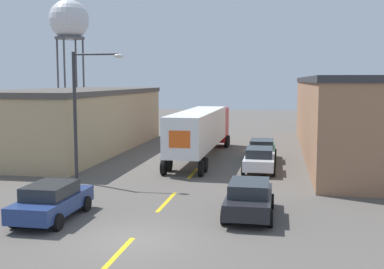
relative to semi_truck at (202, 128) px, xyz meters
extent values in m
plane|color=#56514C|center=(0.46, -19.45, -2.26)|extent=(160.00, 160.00, 0.00)
cube|color=gold|center=(0.46, -21.09, -2.26)|extent=(0.20, 3.82, 0.01)
cube|color=gold|center=(0.46, -13.65, -2.26)|extent=(0.20, 3.82, 0.01)
cube|color=gold|center=(0.46, -6.20, -2.26)|extent=(0.20, 3.82, 0.01)
cube|color=tan|center=(-11.26, 2.12, 0.11)|extent=(8.92, 22.43, 4.76)
cube|color=#4C4742|center=(-11.26, 2.12, 2.69)|extent=(9.12, 22.63, 0.40)
cube|color=#9E7051|center=(13.79, 3.84, 0.62)|extent=(12.13, 29.70, 5.77)
cube|color=#333338|center=(13.79, 3.84, 3.71)|extent=(12.33, 29.90, 0.40)
cube|color=#B21919|center=(0.07, 6.61, -0.29)|extent=(2.29, 2.76, 2.97)
cube|color=white|center=(-0.02, -1.52, 0.11)|extent=(2.51, 12.94, 2.60)
cube|color=#E55619|center=(-0.08, -7.99, 0.11)|extent=(1.31, 0.04, 1.04)
cylinder|color=black|center=(1.26, 6.94, -1.78)|extent=(0.29, 0.98, 0.98)
cylinder|color=black|center=(-1.12, 6.96, -1.78)|extent=(0.29, 0.98, 0.98)
cylinder|color=black|center=(1.25, 5.84, -1.78)|extent=(0.29, 0.98, 0.98)
cylinder|color=black|center=(-1.13, 5.87, -1.78)|extent=(0.29, 0.98, 0.98)
cylinder|color=black|center=(1.13, -5.79, -1.78)|extent=(0.29, 0.98, 0.98)
cylinder|color=black|center=(-1.25, -5.76, -1.78)|extent=(0.29, 0.98, 0.98)
cylinder|color=black|center=(1.11, -7.19, -1.78)|extent=(0.29, 0.98, 0.98)
cylinder|color=black|center=(-1.26, -7.16, -1.78)|extent=(0.29, 0.98, 0.98)
cube|color=#2D5B38|center=(4.58, -0.52, -1.58)|extent=(1.89, 4.63, 0.67)
cube|color=#23282D|center=(4.58, -0.66, -0.97)|extent=(1.66, 2.41, 0.56)
cylinder|color=black|center=(5.52, 0.91, -1.92)|extent=(0.22, 0.69, 0.69)
cylinder|color=black|center=(3.64, 0.91, -1.92)|extent=(0.22, 0.69, 0.69)
cylinder|color=black|center=(5.52, -1.96, -1.92)|extent=(0.22, 0.69, 0.69)
cylinder|color=black|center=(3.64, -1.96, -1.92)|extent=(0.22, 0.69, 0.69)
cube|color=silver|center=(4.58, -4.92, -1.58)|extent=(1.89, 4.63, 0.67)
cube|color=#23282D|center=(4.58, -5.06, -0.97)|extent=(1.66, 2.41, 0.56)
cylinder|color=black|center=(5.52, -3.49, -1.92)|extent=(0.22, 0.69, 0.69)
cylinder|color=black|center=(3.64, -3.49, -1.92)|extent=(0.22, 0.69, 0.69)
cylinder|color=black|center=(5.52, -6.36, -1.92)|extent=(0.22, 0.69, 0.69)
cylinder|color=black|center=(3.64, -6.36, -1.92)|extent=(0.22, 0.69, 0.69)
cube|color=black|center=(4.58, -15.42, -1.58)|extent=(1.89, 4.63, 0.67)
cube|color=#23282D|center=(4.58, -15.56, -0.97)|extent=(1.66, 2.41, 0.56)
cylinder|color=black|center=(5.52, -13.99, -1.92)|extent=(0.22, 0.69, 0.69)
cylinder|color=black|center=(3.64, -13.99, -1.92)|extent=(0.22, 0.69, 0.69)
cylinder|color=black|center=(5.52, -16.85, -1.92)|extent=(0.22, 0.69, 0.69)
cylinder|color=black|center=(3.64, -16.85, -1.92)|extent=(0.22, 0.69, 0.69)
cube|color=navy|center=(-3.66, -17.39, -1.58)|extent=(1.89, 4.63, 0.67)
cube|color=#23282D|center=(-3.66, -17.53, -0.97)|extent=(1.66, 2.41, 0.56)
cylinder|color=black|center=(-2.72, -15.96, -1.92)|extent=(0.22, 0.69, 0.69)
cylinder|color=black|center=(-4.60, -15.96, -1.92)|extent=(0.22, 0.69, 0.69)
cylinder|color=black|center=(-2.72, -18.82, -1.92)|extent=(0.22, 0.69, 0.69)
cylinder|color=black|center=(-4.60, -18.82, -1.92)|extent=(0.22, 0.69, 0.69)
cylinder|color=#47474C|center=(-23.65, 33.41, 3.97)|extent=(0.28, 0.28, 12.48)
cylinder|color=#47474C|center=(-25.74, 35.49, 3.97)|extent=(0.28, 0.28, 12.48)
cylinder|color=#47474C|center=(-27.83, 33.41, 3.97)|extent=(0.28, 0.28, 12.48)
cylinder|color=#47474C|center=(-25.74, 31.32, 3.97)|extent=(0.28, 0.28, 12.48)
cylinder|color=#4C4C51|center=(-25.74, 33.41, 10.01)|extent=(4.46, 4.46, 0.30)
sphere|color=silver|center=(-25.74, 33.41, 12.75)|extent=(5.97, 5.97, 5.97)
cylinder|color=#2D2D30|center=(-5.81, -10.01, 1.50)|extent=(0.20, 0.20, 7.52)
cylinder|color=#2D2D30|center=(-4.47, -10.01, 5.10)|extent=(2.68, 0.11, 0.11)
ellipsoid|color=silver|center=(-3.14, -10.01, 5.00)|extent=(0.56, 0.32, 0.22)
camera|label=1|loc=(5.80, -36.02, 3.64)|focal=45.00mm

